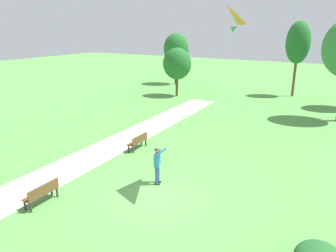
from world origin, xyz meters
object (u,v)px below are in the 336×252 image
at_px(park_bench_far_walkway, 138,141).
at_px(park_bench_near_walkway, 42,192).
at_px(flying_kite, 226,19).
at_px(tree_behind_path, 177,64).
at_px(tree_treeline_center, 176,49).
at_px(tree_horizon_far, 298,43).
at_px(person_kite_flyer, 158,162).

bearing_deg(park_bench_far_walkway, park_bench_near_walkway, -87.54).
relative_size(flying_kite, park_bench_near_walkway, 3.87).
distance_m(tree_behind_path, tree_treeline_center, 7.48).
bearing_deg(park_bench_near_walkway, tree_treeline_center, 109.05).
bearing_deg(flying_kite, park_bench_near_walkway, -140.28).
distance_m(park_bench_far_walkway, tree_treeline_center, 23.26).
xyz_separation_m(park_bench_far_walkway, tree_treeline_center, (-9.35, 20.96, 3.80)).
bearing_deg(park_bench_far_walkway, tree_treeline_center, 114.04).
relative_size(tree_horizon_far, tree_treeline_center, 1.21).
bearing_deg(flying_kite, park_bench_far_walkway, 158.81).
xyz_separation_m(tree_behind_path, tree_horizon_far, (10.36, 6.10, 2.06)).
distance_m(flying_kite, tree_horizon_far, 23.07).
relative_size(flying_kite, tree_behind_path, 1.19).
bearing_deg(tree_horizon_far, park_bench_near_walkway, -99.14).
relative_size(person_kite_flyer, park_bench_far_walkway, 1.20).
bearing_deg(park_bench_near_walkway, person_kite_flyer, 52.00).
distance_m(park_bench_near_walkway, tree_treeline_center, 29.82).
relative_size(person_kite_flyer, flying_kite, 0.31).
height_order(flying_kite, park_bench_far_walkway, flying_kite).
bearing_deg(tree_treeline_center, person_kite_flyer, -62.20).
relative_size(tree_behind_path, tree_horizon_far, 0.66).
bearing_deg(tree_behind_path, tree_horizon_far, 30.50).
distance_m(person_kite_flyer, tree_horizon_far, 24.20).
bearing_deg(flying_kite, person_kite_flyer, -162.96).
xyz_separation_m(flying_kite, park_bench_near_walkway, (-5.64, -4.69, -6.64)).
distance_m(flying_kite, tree_behind_path, 20.80).
bearing_deg(tree_horizon_far, park_bench_far_walkway, -102.95).
height_order(tree_behind_path, tree_treeline_center, tree_treeline_center).
height_order(person_kite_flyer, tree_behind_path, tree_behind_path).
height_order(tree_behind_path, tree_horizon_far, tree_horizon_far).
bearing_deg(tree_treeline_center, park_bench_far_walkway, -65.96).
xyz_separation_m(person_kite_flyer, park_bench_far_walkway, (-3.34, 3.10, -0.54)).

